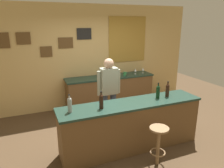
{
  "coord_description": "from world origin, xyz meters",
  "views": [
    {
      "loc": [
        -1.71,
        -3.59,
        2.33
      ],
      "look_at": [
        -0.04,
        0.45,
        1.05
      ],
      "focal_mm": 33.91,
      "sensor_mm": 36.0,
      "label": 1
    }
  ],
  "objects_px": {
    "bar_stool": "(159,140)",
    "wine_bottle_b": "(101,101)",
    "wine_glass_d": "(135,70)",
    "coffee_mug": "(125,74)",
    "wine_bottle_c": "(158,91)",
    "wine_glass_b": "(106,73)",
    "wine_glass_e": "(143,69)",
    "bartender": "(109,90)",
    "wine_bottle_a": "(70,104)",
    "wine_glass_a": "(98,73)",
    "wine_glass_c": "(111,72)",
    "wine_bottle_d": "(167,90)"
  },
  "relations": [
    {
      "from": "bar_stool",
      "to": "wine_bottle_b",
      "type": "bearing_deg",
      "value": 143.51
    },
    {
      "from": "bar_stool",
      "to": "wine_glass_d",
      "type": "bearing_deg",
      "value": 69.6
    },
    {
      "from": "wine_glass_d",
      "to": "coffee_mug",
      "type": "distance_m",
      "value": 0.36
    },
    {
      "from": "wine_bottle_c",
      "to": "coffee_mug",
      "type": "xyz_separation_m",
      "value": [
        0.24,
        1.95,
        -0.11
      ]
    },
    {
      "from": "wine_glass_b",
      "to": "wine_glass_d",
      "type": "xyz_separation_m",
      "value": [
        0.88,
        -0.04,
        0.0
      ]
    },
    {
      "from": "wine_glass_d",
      "to": "wine_glass_e",
      "type": "height_order",
      "value": "same"
    },
    {
      "from": "bartender",
      "to": "wine_glass_d",
      "type": "xyz_separation_m",
      "value": [
        1.3,
        1.21,
        0.07
      ]
    },
    {
      "from": "bar_stool",
      "to": "wine_bottle_a",
      "type": "relative_size",
      "value": 2.22
    },
    {
      "from": "wine_bottle_a",
      "to": "wine_bottle_c",
      "type": "xyz_separation_m",
      "value": [
        1.7,
        0.01,
        0.0
      ]
    },
    {
      "from": "bartender",
      "to": "wine_glass_a",
      "type": "distance_m",
      "value": 1.35
    },
    {
      "from": "bar_stool",
      "to": "wine_bottle_b",
      "type": "relative_size",
      "value": 2.22
    },
    {
      "from": "wine_bottle_b",
      "to": "bartender",
      "type": "bearing_deg",
      "value": 60.65
    },
    {
      "from": "wine_bottle_a",
      "to": "wine_bottle_c",
      "type": "distance_m",
      "value": 1.7
    },
    {
      "from": "wine_bottle_a",
      "to": "wine_glass_c",
      "type": "distance_m",
      "value": 2.62
    },
    {
      "from": "bar_stool",
      "to": "wine_bottle_d",
      "type": "height_order",
      "value": "wine_bottle_d"
    },
    {
      "from": "wine_glass_e",
      "to": "coffee_mug",
      "type": "relative_size",
      "value": 1.24
    },
    {
      "from": "wine_glass_d",
      "to": "wine_bottle_c",
      "type": "bearing_deg",
      "value": -106.55
    },
    {
      "from": "bar_stool",
      "to": "wine_glass_c",
      "type": "xyz_separation_m",
      "value": [
        0.27,
        2.73,
        0.55
      ]
    },
    {
      "from": "wine_glass_e",
      "to": "bar_stool",
      "type": "bearing_deg",
      "value": -115.1
    },
    {
      "from": "wine_bottle_d",
      "to": "wine_glass_d",
      "type": "xyz_separation_m",
      "value": [
        0.36,
        1.97,
        -0.05
      ]
    },
    {
      "from": "bartender",
      "to": "wine_glass_b",
      "type": "xyz_separation_m",
      "value": [
        0.42,
        1.26,
        0.07
      ]
    },
    {
      "from": "wine_glass_d",
      "to": "wine_glass_b",
      "type": "bearing_deg",
      "value": 177.18
    },
    {
      "from": "wine_bottle_a",
      "to": "wine_glass_d",
      "type": "relative_size",
      "value": 1.97
    },
    {
      "from": "bartender",
      "to": "coffee_mug",
      "type": "distance_m",
      "value": 1.51
    },
    {
      "from": "wine_glass_b",
      "to": "wine_bottle_a",
      "type": "bearing_deg",
      "value": -124.74
    },
    {
      "from": "wine_glass_d",
      "to": "wine_bottle_a",
      "type": "bearing_deg",
      "value": -138.99
    },
    {
      "from": "wine_bottle_a",
      "to": "wine_glass_e",
      "type": "distance_m",
      "value": 3.26
    },
    {
      "from": "wine_bottle_d",
      "to": "wine_glass_e",
      "type": "bearing_deg",
      "value": 72.59
    },
    {
      "from": "wine_glass_c",
      "to": "wine_glass_b",
      "type": "bearing_deg",
      "value": -163.42
    },
    {
      "from": "wine_bottle_c",
      "to": "coffee_mug",
      "type": "distance_m",
      "value": 1.97
    },
    {
      "from": "wine_glass_c",
      "to": "bar_stool",
      "type": "bearing_deg",
      "value": -95.68
    },
    {
      "from": "wine_glass_c",
      "to": "wine_glass_d",
      "type": "relative_size",
      "value": 1.0
    },
    {
      "from": "wine_glass_d",
      "to": "wine_glass_e",
      "type": "xyz_separation_m",
      "value": [
        0.26,
        0.02,
        0.0
      ]
    },
    {
      "from": "wine_bottle_a",
      "to": "wine_glass_a",
      "type": "xyz_separation_m",
      "value": [
        1.21,
        2.11,
        -0.05
      ]
    },
    {
      "from": "bartender",
      "to": "wine_bottle_b",
      "type": "relative_size",
      "value": 5.29
    },
    {
      "from": "wine_bottle_a",
      "to": "wine_bottle_d",
      "type": "relative_size",
      "value": 1.0
    },
    {
      "from": "wine_bottle_b",
      "to": "wine_glass_d",
      "type": "xyz_separation_m",
      "value": [
        1.77,
        2.05,
        -0.05
      ]
    },
    {
      "from": "wine_bottle_a",
      "to": "wine_glass_d",
      "type": "height_order",
      "value": "wine_bottle_a"
    },
    {
      "from": "wine_glass_d",
      "to": "wine_bottle_b",
      "type": "bearing_deg",
      "value": -130.81
    },
    {
      "from": "wine_glass_e",
      "to": "wine_bottle_b",
      "type": "bearing_deg",
      "value": -134.47
    },
    {
      "from": "wine_glass_b",
      "to": "wine_glass_c",
      "type": "xyz_separation_m",
      "value": [
        0.17,
        0.05,
        0.0
      ]
    },
    {
      "from": "bar_stool",
      "to": "coffee_mug",
      "type": "height_order",
      "value": "coffee_mug"
    },
    {
      "from": "coffee_mug",
      "to": "bar_stool",
      "type": "bearing_deg",
      "value": -103.56
    },
    {
      "from": "wine_glass_a",
      "to": "wine_bottle_d",
      "type": "bearing_deg",
      "value": -71.08
    },
    {
      "from": "wine_glass_c",
      "to": "wine_glass_e",
      "type": "relative_size",
      "value": 1.0
    },
    {
      "from": "wine_glass_a",
      "to": "wine_glass_e",
      "type": "bearing_deg",
      "value": -4.18
    },
    {
      "from": "wine_glass_a",
      "to": "wine_glass_c",
      "type": "xyz_separation_m",
      "value": [
        0.37,
        -0.03,
        0.0
      ]
    },
    {
      "from": "wine_bottle_c",
      "to": "wine_glass_c",
      "type": "distance_m",
      "value": 2.08
    },
    {
      "from": "bar_stool",
      "to": "wine_glass_e",
      "type": "xyz_separation_m",
      "value": [
        1.24,
        2.65,
        0.55
      ]
    },
    {
      "from": "wine_glass_d",
      "to": "wine_glass_e",
      "type": "bearing_deg",
      "value": 4.81
    }
  ]
}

